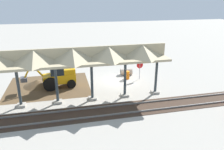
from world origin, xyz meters
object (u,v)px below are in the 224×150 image
(stop_sign, at_px, (140,67))
(concrete_pipe, at_px, (126,72))
(traffic_barrel, at_px, (127,75))
(backhoe, at_px, (58,76))

(stop_sign, xyz_separation_m, concrete_pipe, (1.05, -1.71, -1.07))
(stop_sign, relative_size, traffic_barrel, 2.26)
(traffic_barrel, bearing_deg, stop_sign, 165.15)
(concrete_pipe, bearing_deg, traffic_barrel, 77.07)
(backhoe, bearing_deg, stop_sign, -177.39)
(stop_sign, relative_size, backhoe, 0.38)
(backhoe, distance_m, concrete_pipe, 8.24)
(backhoe, relative_size, traffic_barrel, 5.94)
(backhoe, xyz_separation_m, traffic_barrel, (-7.61, -0.77, -0.81))
(stop_sign, bearing_deg, backhoe, 2.61)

